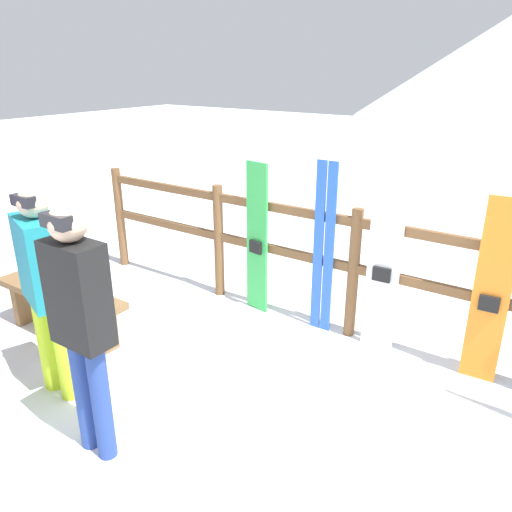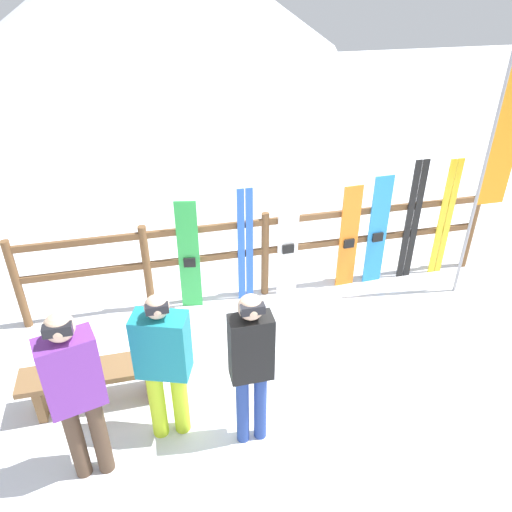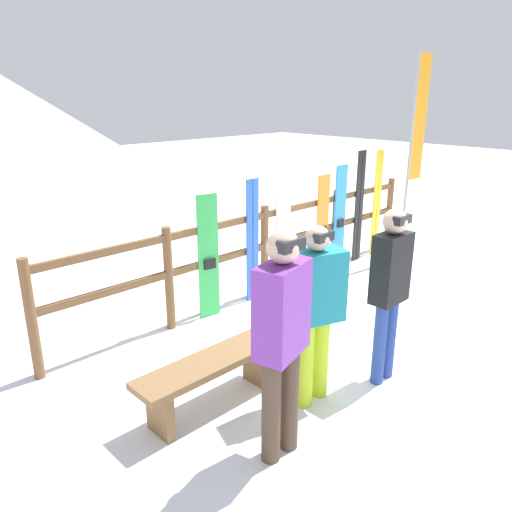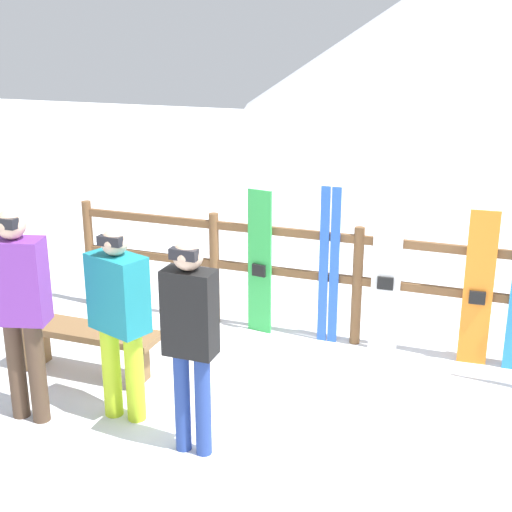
{
  "view_description": "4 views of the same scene",
  "coord_description": "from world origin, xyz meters",
  "px_view_note": "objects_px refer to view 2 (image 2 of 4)",
  "views": [
    {
      "loc": [
        1.56,
        -2.15,
        2.32
      ],
      "look_at": [
        -0.46,
        0.79,
        0.93
      ],
      "focal_mm": 35.0,
      "sensor_mm": 36.0,
      "label": 1
    },
    {
      "loc": [
        -1.39,
        -3.7,
        3.89
      ],
      "look_at": [
        -0.31,
        0.84,
        1.08
      ],
      "focal_mm": 35.0,
      "sensor_mm": 36.0,
      "label": 2
    },
    {
      "loc": [
        -4.38,
        -2.74,
        2.57
      ],
      "look_at": [
        -0.68,
        1.08,
        0.8
      ],
      "focal_mm": 35.0,
      "sensor_mm": 36.0,
      "label": 3
    },
    {
      "loc": [
        1.3,
        -4.75,
        3.01
      ],
      "look_at": [
        -0.81,
        0.99,
        1.01
      ],
      "focal_mm": 50.0,
      "sensor_mm": 36.0,
      "label": 4
    }
  ],
  "objects_px": {
    "bench": "(94,378)",
    "rental_flag": "(497,152)",
    "snowboard_orange": "(349,238)",
    "ski_pair_yellow": "(445,219)",
    "person_teal": "(164,360)",
    "ski_pair_black": "(412,221)",
    "snowboard_green": "(189,257)",
    "person_black": "(251,360)",
    "person_purple": "(75,388)",
    "ski_pair_blue": "(245,246)",
    "snowboard_white": "(288,243)",
    "snowboard_blue": "(378,231)"
  },
  "relations": [
    {
      "from": "snowboard_orange",
      "to": "ski_pair_yellow",
      "type": "xyz_separation_m",
      "value": [
        1.39,
        0.0,
        0.12
      ]
    },
    {
      "from": "person_black",
      "to": "ski_pair_yellow",
      "type": "height_order",
      "value": "ski_pair_yellow"
    },
    {
      "from": "snowboard_blue",
      "to": "person_black",
      "type": "bearing_deg",
      "value": -135.29
    },
    {
      "from": "snowboard_green",
      "to": "snowboard_white",
      "type": "distance_m",
      "value": 1.26
    },
    {
      "from": "bench",
      "to": "rental_flag",
      "type": "bearing_deg",
      "value": 11.21
    },
    {
      "from": "snowboard_blue",
      "to": "rental_flag",
      "type": "bearing_deg",
      "value": -23.59
    },
    {
      "from": "rental_flag",
      "to": "person_teal",
      "type": "bearing_deg",
      "value": -160.26
    },
    {
      "from": "person_black",
      "to": "snowboard_green",
      "type": "relative_size",
      "value": 1.1
    },
    {
      "from": "person_teal",
      "to": "ski_pair_blue",
      "type": "distance_m",
      "value": 2.27
    },
    {
      "from": "ski_pair_yellow",
      "to": "rental_flag",
      "type": "xyz_separation_m",
      "value": [
        0.14,
        -0.49,
        1.09
      ]
    },
    {
      "from": "person_purple",
      "to": "person_black",
      "type": "distance_m",
      "value": 1.42
    },
    {
      "from": "person_black",
      "to": "ski_pair_blue",
      "type": "bearing_deg",
      "value": 78.93
    },
    {
      "from": "person_black",
      "to": "snowboard_white",
      "type": "distance_m",
      "value": 2.42
    },
    {
      "from": "bench",
      "to": "snowboard_white",
      "type": "relative_size",
      "value": 0.91
    },
    {
      "from": "person_purple",
      "to": "person_black",
      "type": "height_order",
      "value": "person_purple"
    },
    {
      "from": "person_purple",
      "to": "ski_pair_yellow",
      "type": "relative_size",
      "value": 1.02
    },
    {
      "from": "snowboard_white",
      "to": "ski_pair_yellow",
      "type": "height_order",
      "value": "ski_pair_yellow"
    },
    {
      "from": "person_teal",
      "to": "ski_pair_black",
      "type": "xyz_separation_m",
      "value": [
        3.43,
        1.95,
        -0.03
      ]
    },
    {
      "from": "bench",
      "to": "ski_pair_black",
      "type": "distance_m",
      "value": 4.39
    },
    {
      "from": "rental_flag",
      "to": "ski_pair_yellow",
      "type": "bearing_deg",
      "value": 105.53
    },
    {
      "from": "snowboard_white",
      "to": "snowboard_orange",
      "type": "distance_m",
      "value": 0.83
    },
    {
      "from": "bench",
      "to": "person_teal",
      "type": "relative_size",
      "value": 0.89
    },
    {
      "from": "person_teal",
      "to": "ski_pair_yellow",
      "type": "xyz_separation_m",
      "value": [
        3.92,
        1.95,
        -0.05
      ]
    },
    {
      "from": "person_purple",
      "to": "rental_flag",
      "type": "bearing_deg",
      "value": 20.04
    },
    {
      "from": "person_teal",
      "to": "person_black",
      "type": "bearing_deg",
      "value": -19.28
    },
    {
      "from": "person_teal",
      "to": "snowboard_orange",
      "type": "xyz_separation_m",
      "value": [
        2.54,
        1.94,
        -0.17
      ]
    },
    {
      "from": "snowboard_orange",
      "to": "ski_pair_yellow",
      "type": "bearing_deg",
      "value": 0.14
    },
    {
      "from": "snowboard_white",
      "to": "snowboard_green",
      "type": "bearing_deg",
      "value": -180.0
    },
    {
      "from": "ski_pair_blue",
      "to": "ski_pair_yellow",
      "type": "xyz_separation_m",
      "value": [
        2.77,
        0.0,
        0.07
      ]
    },
    {
      "from": "ski_pair_blue",
      "to": "ski_pair_black",
      "type": "height_order",
      "value": "ski_pair_black"
    },
    {
      "from": "snowboard_green",
      "to": "bench",
      "type": "bearing_deg",
      "value": -128.34
    },
    {
      "from": "snowboard_orange",
      "to": "person_black",
      "type": "bearing_deg",
      "value": -129.57
    },
    {
      "from": "snowboard_white",
      "to": "bench",
      "type": "bearing_deg",
      "value": -149.14
    },
    {
      "from": "snowboard_green",
      "to": "ski_pair_yellow",
      "type": "bearing_deg",
      "value": 0.06
    },
    {
      "from": "snowboard_white",
      "to": "rental_flag",
      "type": "xyz_separation_m",
      "value": [
        2.35,
        -0.49,
        1.17
      ]
    },
    {
      "from": "person_purple",
      "to": "person_black",
      "type": "bearing_deg",
      "value": 1.06
    },
    {
      "from": "person_purple",
      "to": "rental_flag",
      "type": "height_order",
      "value": "rental_flag"
    },
    {
      "from": "bench",
      "to": "person_black",
      "type": "distance_m",
      "value": 1.72
    },
    {
      "from": "person_teal",
      "to": "snowboard_white",
      "type": "xyz_separation_m",
      "value": [
        1.7,
        1.94,
        -0.14
      ]
    },
    {
      "from": "bench",
      "to": "snowboard_blue",
      "type": "xyz_separation_m",
      "value": [
        3.63,
        1.43,
        0.43
      ]
    },
    {
      "from": "snowboard_orange",
      "to": "bench",
      "type": "bearing_deg",
      "value": -156.09
    },
    {
      "from": "snowboard_green",
      "to": "rental_flag",
      "type": "xyz_separation_m",
      "value": [
        3.62,
        -0.49,
        1.2
      ]
    },
    {
      "from": "ski_pair_black",
      "to": "person_black",
      "type": "bearing_deg",
      "value": -140.9
    },
    {
      "from": "person_teal",
      "to": "ski_pair_black",
      "type": "distance_m",
      "value": 3.94
    },
    {
      "from": "person_black",
      "to": "snowboard_blue",
      "type": "relative_size",
      "value": 1.05
    },
    {
      "from": "ski_pair_black",
      "to": "person_purple",
      "type": "bearing_deg",
      "value": -151.64
    },
    {
      "from": "snowboard_green",
      "to": "snowboard_white",
      "type": "bearing_deg",
      "value": 0.0
    },
    {
      "from": "ski_pair_yellow",
      "to": "rental_flag",
      "type": "relative_size",
      "value": 0.55
    },
    {
      "from": "person_purple",
      "to": "snowboard_orange",
      "type": "distance_m",
      "value": 3.93
    },
    {
      "from": "ski_pair_black",
      "to": "rental_flag",
      "type": "distance_m",
      "value": 1.34
    }
  ]
}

